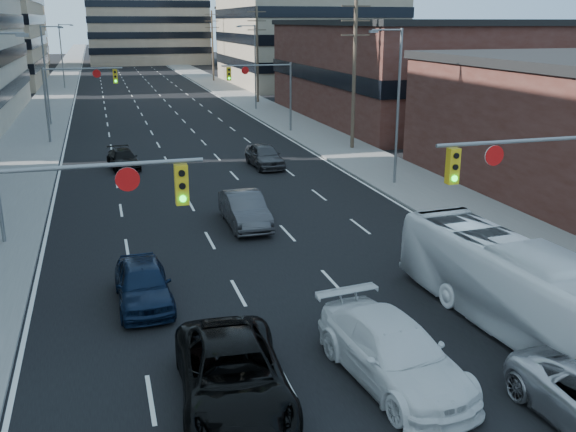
# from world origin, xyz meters

# --- Properties ---
(road_surface) EXTENTS (18.00, 300.00, 0.02)m
(road_surface) POSITION_xyz_m (0.00, 130.00, 0.01)
(road_surface) COLOR black
(road_surface) RESTS_ON ground
(sidewalk_left) EXTENTS (5.00, 300.00, 0.15)m
(sidewalk_left) POSITION_xyz_m (-11.50, 130.00, 0.07)
(sidewalk_left) COLOR slate
(sidewalk_left) RESTS_ON ground
(sidewalk_right) EXTENTS (5.00, 300.00, 0.15)m
(sidewalk_right) POSITION_xyz_m (11.50, 130.00, 0.07)
(sidewalk_right) COLOR slate
(sidewalk_right) RESTS_ON ground
(storefront_right_mid) EXTENTS (20.00, 30.00, 9.00)m
(storefront_right_mid) POSITION_xyz_m (24.00, 50.00, 4.50)
(storefront_right_mid) COLOR #472119
(storefront_right_mid) RESTS_ON ground
(office_right_far) EXTENTS (22.00, 28.00, 14.00)m
(office_right_far) POSITION_xyz_m (25.00, 88.00, 7.00)
(office_right_far) COLOR gray
(office_right_far) RESTS_ON ground
(bg_block_right) EXTENTS (22.00, 22.00, 12.00)m
(bg_block_right) POSITION_xyz_m (32.00, 130.00, 6.00)
(bg_block_right) COLOR gray
(bg_block_right) RESTS_ON ground
(signal_near_left) EXTENTS (6.59, 0.33, 6.00)m
(signal_near_left) POSITION_xyz_m (-7.45, 8.00, 4.33)
(signal_near_left) COLOR slate
(signal_near_left) RESTS_ON ground
(signal_near_right) EXTENTS (6.59, 0.33, 6.00)m
(signal_near_right) POSITION_xyz_m (7.45, 8.00, 4.33)
(signal_near_right) COLOR slate
(signal_near_right) RESTS_ON ground
(signal_far_left) EXTENTS (6.09, 0.33, 6.00)m
(signal_far_left) POSITION_xyz_m (-7.68, 45.00, 4.30)
(signal_far_left) COLOR slate
(signal_far_left) RESTS_ON ground
(signal_far_right) EXTENTS (6.09, 0.33, 6.00)m
(signal_far_right) POSITION_xyz_m (7.68, 45.00, 4.30)
(signal_far_right) COLOR slate
(signal_far_right) RESTS_ON ground
(utility_pole_block) EXTENTS (2.20, 0.28, 11.00)m
(utility_pole_block) POSITION_xyz_m (12.20, 36.00, 5.78)
(utility_pole_block) COLOR #4C3D2D
(utility_pole_block) RESTS_ON ground
(utility_pole_midblock) EXTENTS (2.20, 0.28, 11.00)m
(utility_pole_midblock) POSITION_xyz_m (12.20, 66.00, 5.78)
(utility_pole_midblock) COLOR #4C3D2D
(utility_pole_midblock) RESTS_ON ground
(utility_pole_distant) EXTENTS (2.20, 0.28, 11.00)m
(utility_pole_distant) POSITION_xyz_m (12.20, 96.00, 5.78)
(utility_pole_distant) COLOR #4C3D2D
(utility_pole_distant) RESTS_ON ground
(streetlight_left_mid) EXTENTS (2.03, 0.22, 9.00)m
(streetlight_left_mid) POSITION_xyz_m (-10.34, 55.00, 5.05)
(streetlight_left_mid) COLOR slate
(streetlight_left_mid) RESTS_ON ground
(streetlight_left_far) EXTENTS (2.03, 0.22, 9.00)m
(streetlight_left_far) POSITION_xyz_m (-10.34, 90.00, 5.05)
(streetlight_left_far) COLOR slate
(streetlight_left_far) RESTS_ON ground
(streetlight_right_near) EXTENTS (2.03, 0.22, 9.00)m
(streetlight_right_near) POSITION_xyz_m (10.34, 25.00, 5.05)
(streetlight_right_near) COLOR slate
(streetlight_right_near) RESTS_ON ground
(streetlight_right_far) EXTENTS (2.03, 0.22, 9.00)m
(streetlight_right_far) POSITION_xyz_m (10.34, 60.00, 5.05)
(streetlight_right_far) COLOR slate
(streetlight_right_far) RESTS_ON ground
(black_pickup) EXTENTS (3.08, 5.97, 1.61)m
(black_pickup) POSITION_xyz_m (-3.38, 5.22, 0.80)
(black_pickup) COLOR black
(black_pickup) RESTS_ON ground
(white_van) EXTENTS (3.00, 6.01, 1.68)m
(white_van) POSITION_xyz_m (1.00, 5.13, 0.84)
(white_van) COLOR silver
(white_van) RESTS_ON ground
(transit_bus) EXTENTS (3.06, 10.29, 2.83)m
(transit_bus) POSITION_xyz_m (6.00, 6.93, 1.41)
(transit_bus) COLOR white
(transit_bus) RESTS_ON ground
(sedan_blue) EXTENTS (1.89, 4.51, 1.53)m
(sedan_blue) POSITION_xyz_m (-5.11, 12.03, 0.76)
(sedan_blue) COLOR black
(sedan_blue) RESTS_ON ground
(sedan_grey_center) EXTENTS (1.71, 4.84, 1.59)m
(sedan_grey_center) POSITION_xyz_m (0.19, 19.74, 0.80)
(sedan_grey_center) COLOR #3A3A3D
(sedan_grey_center) RESTS_ON ground
(sedan_black_far) EXTENTS (2.27, 4.45, 1.24)m
(sedan_black_far) POSITION_xyz_m (-4.79, 34.18, 0.62)
(sedan_black_far) COLOR black
(sedan_black_far) RESTS_ON ground
(sedan_grey_right) EXTENTS (2.00, 4.61, 1.55)m
(sedan_grey_right) POSITION_xyz_m (4.29, 31.92, 0.77)
(sedan_grey_right) COLOR #38373A
(sedan_grey_right) RESTS_ON ground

